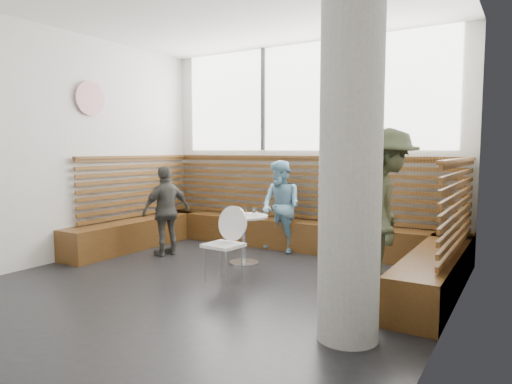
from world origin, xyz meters
The scene contains 15 objects.
room centered at (0.00, 0.00, 1.60)m, with size 5.00×5.00×3.20m.
booth centered at (0.00, 1.77, 0.41)m, with size 5.00×2.50×1.44m.
concrete_column centered at (1.85, -0.60, 1.60)m, with size 0.50×0.50×3.20m, color gray.
wall_art centered at (-2.46, 0.40, 2.30)m, with size 0.50×0.50×0.03m, color white.
cafe_table centered at (-0.23, 1.07, 0.48)m, with size 0.65×0.65×0.67m.
cafe_chair centered at (0.02, 0.29, 0.52)m, with size 0.42×0.41×0.88m.
adult_man centered at (1.69, 1.10, 0.90)m, with size 1.16×0.67×1.79m, color #353D28.
child_back centered at (-0.13, 1.94, 0.70)m, with size 0.68×0.53×1.39m, color #75ABCA.
child_left centered at (-1.48, 0.90, 0.66)m, with size 0.77×0.32×1.32m, color #42413C.
plate_near centered at (-0.31, 1.15, 0.67)m, with size 0.18×0.18×0.01m, color white.
plate_far centered at (-0.19, 1.17, 0.67)m, with size 0.18×0.18×0.01m, color white.
glass_left centered at (-0.42, 0.99, 0.72)m, with size 0.07×0.07×0.11m, color white.
glass_mid centered at (-0.18, 0.99, 0.72)m, with size 0.07×0.07×0.11m, color white.
glass_right centered at (-0.05, 1.05, 0.72)m, with size 0.07×0.07×0.11m, color white.
menu_card centered at (-0.18, 0.89, 0.67)m, with size 0.18×0.13×0.00m, color #A5C64C.
Camera 1 is at (3.09, -4.10, 1.55)m, focal length 32.00 mm.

